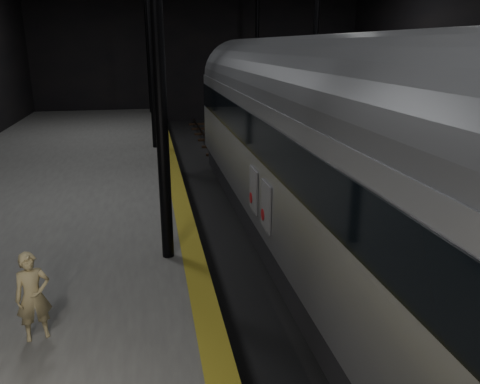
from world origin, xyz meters
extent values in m
plane|color=black|center=(0.00, 0.00, 0.00)|extent=(44.00, 44.00, 0.00)
cube|color=#4D4D4B|center=(-7.50, 0.00, 0.50)|extent=(9.00, 43.80, 1.00)
cube|color=olive|center=(-3.25, 0.00, 1.00)|extent=(0.50, 43.80, 0.01)
cube|color=#3F3328|center=(-0.72, 0.00, 0.17)|extent=(0.08, 43.00, 0.14)
cube|color=#3F3328|center=(0.72, 0.00, 0.17)|extent=(0.08, 43.00, 0.14)
cube|color=black|center=(0.00, 0.00, 0.06)|extent=(2.40, 42.00, 0.12)
cylinder|color=black|center=(-3.80, -4.00, 6.00)|extent=(0.26, 0.26, 10.00)
cylinder|color=black|center=(-3.80, 8.00, 6.00)|extent=(0.26, 0.26, 10.00)
cylinder|color=black|center=(3.80, 8.00, 6.00)|extent=(0.26, 0.26, 10.00)
cylinder|color=black|center=(-3.80, 20.00, 6.00)|extent=(0.26, 0.26, 10.00)
cylinder|color=black|center=(3.80, 20.00, 6.00)|extent=(0.26, 0.26, 10.00)
cube|color=#94969B|center=(0.00, -3.03, 2.70)|extent=(3.07, 21.18, 3.18)
cube|color=black|center=(0.00, -3.03, 0.71)|extent=(2.81, 20.76, 0.90)
cube|color=black|center=(0.00, -3.03, 3.44)|extent=(3.13, 20.86, 0.95)
cylinder|color=slate|center=(0.00, -3.03, 4.29)|extent=(3.01, 20.97, 3.01)
cube|color=black|center=(0.00, 4.38, 0.32)|extent=(1.91, 2.33, 0.37)
cube|color=silver|center=(-1.57, -4.09, 2.07)|extent=(0.04, 0.79, 1.11)
cube|color=silver|center=(-1.57, -2.82, 2.07)|extent=(0.04, 0.79, 1.11)
cylinder|color=#B4161B|center=(-1.59, -3.90, 1.80)|extent=(0.03, 0.28, 0.28)
cylinder|color=#B4161B|center=(-1.59, -2.63, 1.80)|extent=(0.03, 0.28, 0.28)
imported|color=tan|center=(-6.03, -6.70, 1.75)|extent=(0.63, 0.51, 1.49)
camera|label=1|loc=(-4.07, -13.79, 5.57)|focal=35.00mm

